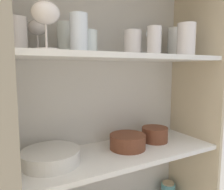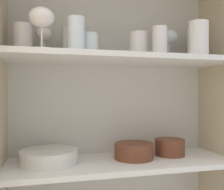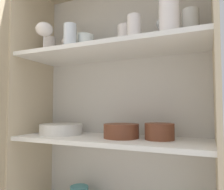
% 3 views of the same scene
% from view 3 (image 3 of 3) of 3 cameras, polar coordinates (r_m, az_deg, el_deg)
% --- Properties ---
extents(cupboard_back_panel, '(0.94, 0.02, 1.55)m').
position_cam_3_polar(cupboard_back_panel, '(1.19, 2.48, -8.95)').
color(cupboard_back_panel, silver).
rests_on(cupboard_back_panel, ground_plane).
extents(cupboard_side_left, '(0.02, 0.35, 1.55)m').
position_cam_3_polar(cupboard_side_left, '(1.30, -19.96, -8.27)').
color(cupboard_side_left, '#CCB793').
rests_on(cupboard_side_left, ground_plane).
extents(cupboard_side_right, '(0.02, 0.35, 1.55)m').
position_cam_3_polar(cupboard_side_right, '(0.94, 26.01, -10.04)').
color(cupboard_side_right, '#CCB793').
rests_on(cupboard_side_right, ground_plane).
extents(shelf_board_middle, '(0.91, 0.31, 0.02)m').
position_cam_3_polar(shelf_board_middle, '(1.04, -0.89, -11.62)').
color(shelf_board_middle, white).
extents(shelf_board_upper, '(0.91, 0.31, 0.02)m').
position_cam_3_polar(shelf_board_upper, '(1.07, -0.87, 11.32)').
color(shelf_board_upper, white).
extents(tumbler_glass_0, '(0.07, 0.07, 0.12)m').
position_cam_3_polar(tumbler_glass_0, '(1.31, -16.07, 11.77)').
color(tumbler_glass_0, silver).
rests_on(tumbler_glass_0, shelf_board_upper).
extents(tumbler_glass_1, '(0.07, 0.07, 0.15)m').
position_cam_3_polar(tumbler_glass_1, '(1.06, 19.89, 16.49)').
color(tumbler_glass_1, white).
rests_on(tumbler_glass_1, shelf_board_upper).
extents(tumbler_glass_2, '(0.08, 0.08, 0.14)m').
position_cam_3_polar(tumbler_glass_2, '(0.93, 14.72, 18.93)').
color(tumbler_glass_2, silver).
rests_on(tumbler_glass_2, shelf_board_upper).
extents(tumbler_glass_3, '(0.08, 0.08, 0.13)m').
position_cam_3_polar(tumbler_glass_3, '(1.24, -7.60, 12.72)').
color(tumbler_glass_3, white).
rests_on(tumbler_glass_3, shelf_board_upper).
extents(tumbler_glass_4, '(0.06, 0.06, 0.12)m').
position_cam_3_polar(tumbler_glass_4, '(0.99, 5.82, 16.77)').
color(tumbler_glass_4, silver).
rests_on(tumbler_glass_4, shelf_board_upper).
extents(tumbler_glass_5, '(0.08, 0.08, 0.11)m').
position_cam_3_polar(tumbler_glass_5, '(1.07, 3.63, 14.89)').
color(tumbler_glass_5, silver).
rests_on(tumbler_glass_5, shelf_board_upper).
extents(tumbler_glass_6, '(0.06, 0.06, 0.13)m').
position_cam_3_polar(tumbler_glass_6, '(1.14, -10.91, 14.49)').
color(tumbler_glass_6, white).
rests_on(tumbler_glass_6, shelf_board_upper).
extents(tumbler_glass_7, '(0.08, 0.08, 0.09)m').
position_cam_3_polar(tumbler_glass_7, '(1.15, -6.79, 13.07)').
color(tumbler_glass_7, white).
rests_on(tumbler_glass_7, shelf_board_upper).
extents(wine_glass_0, '(0.09, 0.09, 0.15)m').
position_cam_3_polar(wine_glass_0, '(1.19, -17.27, 15.76)').
color(wine_glass_0, silver).
rests_on(wine_glass_0, shelf_board_upper).
extents(wine_glass_1, '(0.08, 0.08, 0.15)m').
position_cam_3_polar(wine_glass_1, '(1.10, 13.64, 17.25)').
color(wine_glass_1, white).
rests_on(wine_glass_1, shelf_board_upper).
extents(wine_glass_2, '(0.07, 0.07, 0.13)m').
position_cam_3_polar(wine_glass_2, '(1.31, -11.66, 13.03)').
color(wine_glass_2, silver).
rests_on(wine_glass_2, shelf_board_upper).
extents(plate_stack_white, '(0.22, 0.22, 0.05)m').
position_cam_3_polar(plate_stack_white, '(1.20, -13.13, -8.66)').
color(plate_stack_white, silver).
rests_on(plate_stack_white, shelf_board_middle).
extents(mixing_bowl_large, '(0.16, 0.16, 0.06)m').
position_cam_3_polar(mixing_bowl_large, '(1.02, 2.42, -9.19)').
color(mixing_bowl_large, brown).
rests_on(mixing_bowl_large, shelf_board_middle).
extents(serving_bowl_small, '(0.13, 0.13, 0.07)m').
position_cam_3_polar(serving_bowl_small, '(0.99, 12.29, -9.11)').
color(serving_bowl_small, brown).
rests_on(serving_bowl_small, shelf_board_middle).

